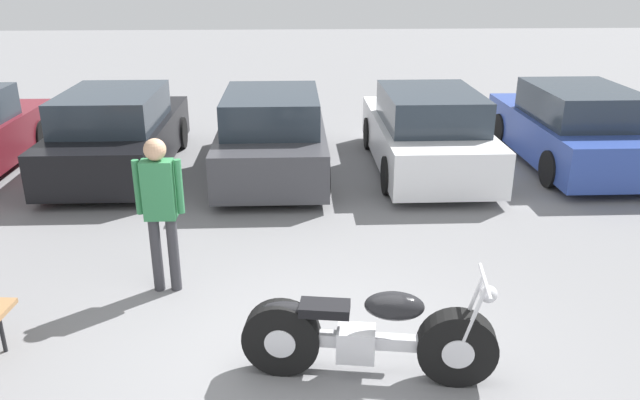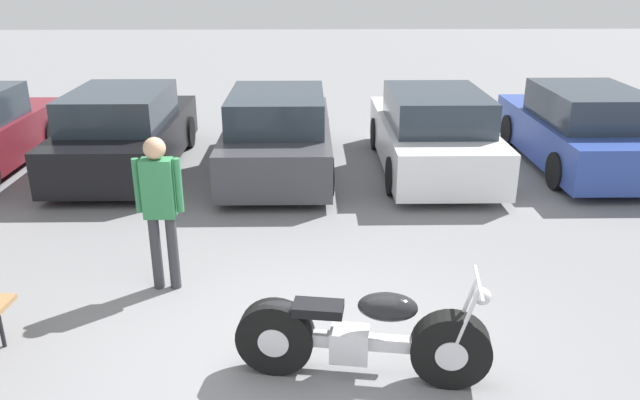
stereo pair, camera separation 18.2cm
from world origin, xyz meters
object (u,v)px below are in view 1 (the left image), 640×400
(parked_car_dark_grey, at_px, (272,135))
(person_standing, at_px, (160,202))
(parked_car_black, at_px, (118,134))
(parked_car_white, at_px, (426,133))
(parked_car_blue, at_px, (572,128))
(motorcycle, at_px, (365,335))

(parked_car_dark_grey, relative_size, person_standing, 2.35)
(parked_car_black, relative_size, parked_car_dark_grey, 1.00)
(parked_car_white, bearing_deg, parked_car_dark_grey, -179.60)
(parked_car_black, relative_size, person_standing, 2.35)
(parked_car_blue, xyz_separation_m, person_standing, (-6.51, -4.43, 0.40))
(motorcycle, xyz_separation_m, parked_car_blue, (4.45, 6.10, 0.25))
(parked_car_dark_grey, height_order, parked_car_white, same)
(parked_car_dark_grey, height_order, person_standing, person_standing)
(motorcycle, bearing_deg, parked_car_blue, 53.89)
(motorcycle, bearing_deg, person_standing, 140.91)
(parked_car_dark_grey, relative_size, parked_car_blue, 1.00)
(parked_car_white, bearing_deg, motorcycle, -106.45)
(parked_car_black, distance_m, parked_car_dark_grey, 2.72)
(motorcycle, xyz_separation_m, person_standing, (-2.06, 1.67, 0.65))
(motorcycle, xyz_separation_m, parked_car_dark_grey, (-0.97, 5.88, 0.25))
(parked_car_black, xyz_separation_m, parked_car_blue, (8.13, 0.01, 0.00))
(parked_car_white, height_order, person_standing, person_standing)
(motorcycle, height_order, parked_car_dark_grey, parked_car_dark_grey)
(parked_car_blue, height_order, person_standing, person_standing)
(motorcycle, bearing_deg, parked_car_white, 73.55)
(parked_car_dark_grey, bearing_deg, parked_car_blue, 2.35)
(motorcycle, xyz_separation_m, parked_car_white, (1.74, 5.90, 0.25))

